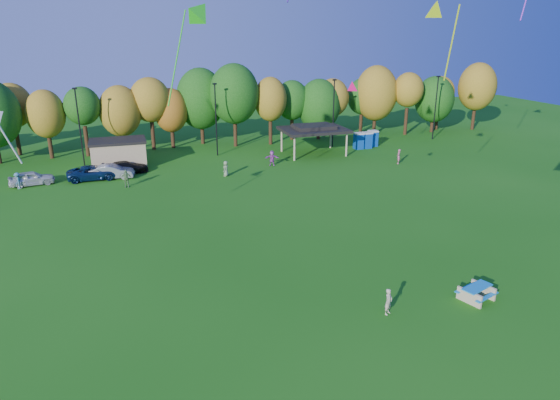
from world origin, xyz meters
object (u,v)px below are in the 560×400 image
object	(u,v)px
picnic_table	(477,292)
car_b	(112,172)
kite_flyer	(388,302)
car_a	(32,178)
car_c	(93,173)
car_d	(126,167)
porta_potties	(366,140)

from	to	relation	value
picnic_table	car_b	xyz separation A→B (m)	(-20.50, 33.61, 0.25)
kite_flyer	car_a	xyz separation A→B (m)	(-22.61, 33.36, -0.04)
kite_flyer	car_b	size ratio (longest dim) A/B	0.34
car_a	car_c	bearing A→B (deg)	-97.67
car_c	car_d	bearing A→B (deg)	-70.79
porta_potties	car_b	distance (m)	33.39
porta_potties	car_c	xyz separation A→B (m)	(-34.93, -4.58, -0.35)
picnic_table	kite_flyer	world-z (taller)	kite_flyer
car_b	car_d	xyz separation A→B (m)	(1.50, 1.52, -0.05)
car_d	picnic_table	bearing A→B (deg)	-164.47
porta_potties	car_c	size ratio (longest dim) A/B	0.70
car_a	car_b	size ratio (longest dim) A/B	0.95
picnic_table	car_d	distance (m)	39.94
picnic_table	car_b	distance (m)	39.37
car_b	car_d	world-z (taller)	car_b
car_a	car_b	world-z (taller)	car_b
porta_potties	car_a	world-z (taller)	porta_potties
car_a	car_c	xyz separation A→B (m)	(6.03, 0.23, 0.00)
porta_potties	car_c	world-z (taller)	porta_potties
kite_flyer	car_c	distance (m)	37.46
porta_potties	kite_flyer	size ratio (longest dim) A/B	2.40
kite_flyer	porta_potties	bearing A→B (deg)	30.10
kite_flyer	picnic_table	bearing A→B (deg)	-36.56
car_c	car_d	distance (m)	3.64
car_a	car_b	bearing A→B (deg)	-99.76
porta_potties	car_d	size ratio (longest dim) A/B	0.77
kite_flyer	car_c	world-z (taller)	kite_flyer
car_b	car_d	distance (m)	2.14
kite_flyer	car_d	xyz separation A→B (m)	(-13.18, 34.89, -0.08)
picnic_table	car_a	bearing A→B (deg)	111.41
porta_potties	car_b	xyz separation A→B (m)	(-33.04, -4.80, -0.34)
porta_potties	picnic_table	distance (m)	40.40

